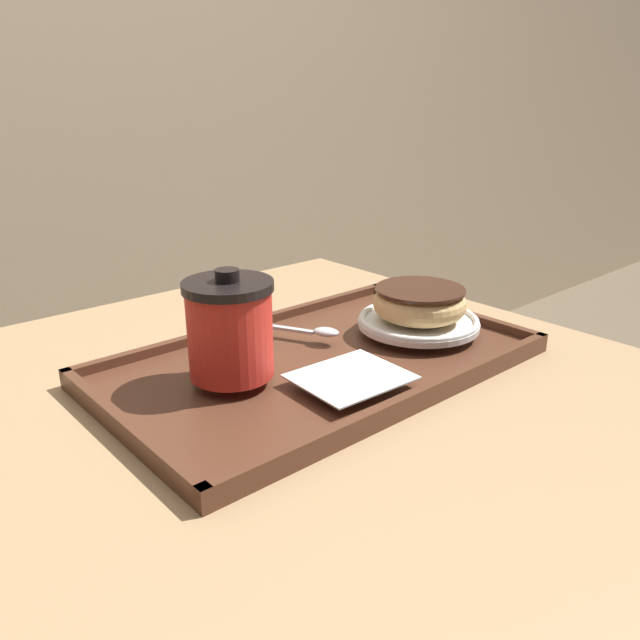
# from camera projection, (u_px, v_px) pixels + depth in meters

# --- Properties ---
(cafe_table) EXTENTS (0.80, 0.86, 0.70)m
(cafe_table) POSITION_uv_depth(u_px,v_px,m) (307.00, 502.00, 0.80)
(cafe_table) COLOR tan
(cafe_table) RESTS_ON ground_plane
(serving_tray) EXTENTS (0.52, 0.31, 0.02)m
(serving_tray) POSITION_uv_depth(u_px,v_px,m) (320.00, 363.00, 0.77)
(serving_tray) COLOR #512D1E
(serving_tray) RESTS_ON cafe_table
(napkin_paper) EXTENTS (0.12, 0.11, 0.00)m
(napkin_paper) POSITION_uv_depth(u_px,v_px,m) (351.00, 377.00, 0.69)
(napkin_paper) COLOR white
(napkin_paper) RESTS_ON serving_tray
(coffee_cup_front) EXTENTS (0.10, 0.10, 0.12)m
(coffee_cup_front) POSITION_uv_depth(u_px,v_px,m) (230.00, 328.00, 0.68)
(coffee_cup_front) COLOR red
(coffee_cup_front) RESTS_ON serving_tray
(plate_with_chocolate_donut) EXTENTS (0.16, 0.16, 0.01)m
(plate_with_chocolate_donut) POSITION_uv_depth(u_px,v_px,m) (418.00, 321.00, 0.84)
(plate_with_chocolate_donut) COLOR white
(plate_with_chocolate_donut) RESTS_ON serving_tray
(donut_chocolate_glazed) EXTENTS (0.12, 0.12, 0.04)m
(donut_chocolate_glazed) POSITION_uv_depth(u_px,v_px,m) (419.00, 302.00, 0.83)
(donut_chocolate_glazed) COLOR #DBB270
(donut_chocolate_glazed) RESTS_ON plate_with_chocolate_donut
(spoon) EXTENTS (0.08, 0.15, 0.01)m
(spoon) POSITION_uv_depth(u_px,v_px,m) (309.00, 330.00, 0.82)
(spoon) COLOR silver
(spoon) RESTS_ON serving_tray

